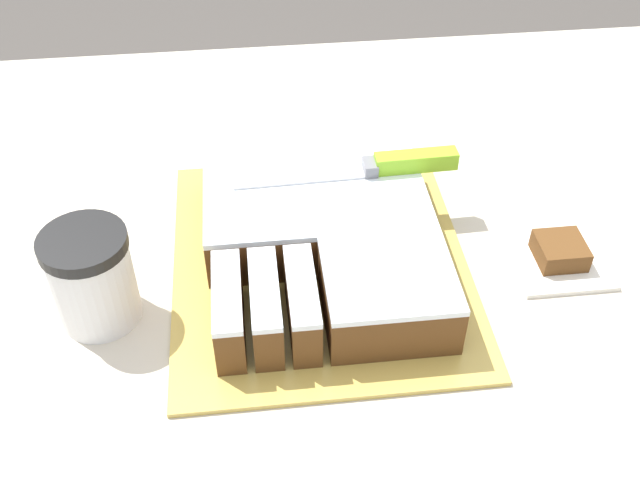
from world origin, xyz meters
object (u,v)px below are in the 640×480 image
at_px(cake_board, 320,262).
at_px(coffee_cup, 92,278).
at_px(brownie, 560,251).
at_px(knife, 391,165).
at_px(cake, 323,237).

xyz_separation_m(cake_board, coffee_cup, (-0.25, -0.05, 0.05)).
relative_size(cake_board, brownie, 7.23).
bearing_deg(knife, cake_board, 38.09).
height_order(knife, brownie, knife).
bearing_deg(coffee_cup, cake, 12.88).
height_order(coffee_cup, brownie, coffee_cup).
height_order(cake, knife, knife).
bearing_deg(brownie, cake, 173.02).
distance_m(cake, knife, 0.12).
bearing_deg(cake, coffee_cup, -167.12).
relative_size(cake, coffee_cup, 2.78).
bearing_deg(coffee_cup, brownie, 2.59).
height_order(cake_board, cake, cake).
relative_size(knife, brownie, 4.94).
xyz_separation_m(knife, coffee_cup, (-0.34, -0.13, -0.02)).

